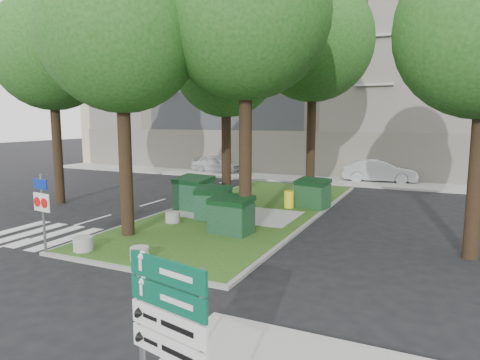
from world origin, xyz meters
The scene contains 22 objects.
ground centered at (0.00, 0.00, 0.00)m, with size 120.00×120.00×0.00m, color black.
median_island centered at (0.50, 8.00, 0.06)m, with size 6.00×16.00×0.12m, color #1F4513.
median_kerb centered at (0.50, 8.00, 0.05)m, with size 6.30×16.30×0.10m, color gray.
building_sidewalk centered at (0.00, 18.50, 0.06)m, with size 42.00×3.00×0.12m, color #999993.
zebra_crossing centered at (-3.75, 1.50, 0.01)m, with size 5.00×3.00×0.01m, color silver.
apartment_building centered at (0.00, 26.00, 8.00)m, with size 41.00×12.00×16.00m, color #BCA68D.
tree_median_near_left centered at (-1.41, 2.56, 7.32)m, with size 5.20×5.20×10.53m.
tree_median_mid centered at (-0.91, 9.06, 6.98)m, with size 4.80×4.80×9.99m.
tree_median_far centered at (2.29, 12.06, 8.32)m, with size 5.80×5.80×11.93m.
tree_street_left centered at (-8.41, 6.06, 7.65)m, with size 5.40×5.40×11.00m.
dumpster_a centered at (-1.58, 6.96, 0.84)m, with size 1.78×1.38×1.50m.
dumpster_b centered at (0.02, 5.82, 0.74)m, with size 1.61×1.32×1.30m.
dumpster_c centered at (1.62, 4.15, 0.76)m, with size 1.52×1.13×1.33m.
dumpster_d centered at (3.00, 9.56, 0.75)m, with size 1.60×1.28×1.32m.
bollard_left centered at (-1.54, 0.50, 0.33)m, with size 0.58×0.58×0.42m, color #9A9B96.
bollard_right centered at (0.55, 0.50, 0.31)m, with size 0.53×0.53×0.38m, color #A3A39E.
bollard_mid centered at (-1.09, 4.61, 0.32)m, with size 0.56×0.56×0.40m, color gray.
litter_bin centered at (2.07, 9.09, 0.50)m, with size 0.43×0.43×0.75m, color yellow.
traffic_sign_pole centered at (-2.50, -0.04, 1.57)m, with size 0.73×0.15×2.45m.
directional_sign centered at (5.34, -5.00, 1.71)m, with size 1.18×0.32×2.40m.
car_white centered at (-7.07, 19.50, 0.69)m, with size 1.63×4.05×1.38m, color silver.
car_silver centered at (4.63, 19.50, 0.75)m, with size 1.59×4.56×1.50m, color #ADB1B6.
Camera 1 is at (7.97, -8.78, 4.05)m, focal length 32.00 mm.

